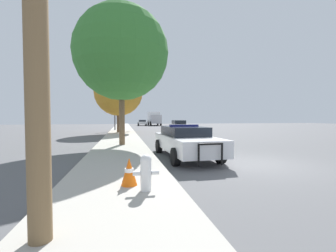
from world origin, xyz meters
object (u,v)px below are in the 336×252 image
object	(u,v)px
traffic_cone	(129,171)
box_truck	(154,118)
car_background_oncoming	(179,125)
fire_hydrant	(146,171)
traffic_light	(126,105)
car_background_distant	(142,122)
tree_sidewalk_mid	(119,92)
tree_sidewalk_near	(121,53)
police_car	(185,141)

from	to	relation	value
traffic_cone	box_truck	bearing A→B (deg)	81.41
car_background_oncoming	traffic_cone	size ratio (longest dim) A/B	6.36
traffic_cone	fire_hydrant	bearing A→B (deg)	-53.01
fire_hydrant	traffic_light	xyz separation A→B (m)	(-0.15, 25.67, 2.87)
car_background_distant	traffic_light	bearing A→B (deg)	-99.99
car_background_oncoming	box_truck	xyz separation A→B (m)	(-0.23, 22.25, 0.90)
fire_hydrant	traffic_cone	xyz separation A→B (m)	(-0.36, 0.48, -0.10)
car_background_oncoming	tree_sidewalk_mid	size ratio (longest dim) A/B	0.60
car_background_oncoming	tree_sidewalk_mid	distance (m)	9.09
fire_hydrant	tree_sidewalk_mid	world-z (taller)	tree_sidewalk_mid
traffic_light	tree_sidewalk_mid	size ratio (longest dim) A/B	0.65
box_truck	tree_sidewalk_near	world-z (taller)	tree_sidewalk_near
tree_sidewalk_mid	fire_hydrant	bearing A→B (deg)	-87.31
police_car	box_truck	size ratio (longest dim) A/B	0.78
box_truck	traffic_cone	size ratio (longest dim) A/B	10.09
tree_sidewalk_near	fire_hydrant	bearing A→B (deg)	-86.37
police_car	traffic_light	distance (m)	21.32
box_truck	fire_hydrant	bearing A→B (deg)	81.31
police_car	car_background_distant	xyz separation A→B (m)	(1.41, 39.92, -0.06)
tree_sidewalk_near	car_background_distant	bearing A→B (deg)	83.26
tree_sidewalk_near	police_car	bearing A→B (deg)	-56.63
car_background_oncoming	traffic_cone	world-z (taller)	car_background_oncoming
fire_hydrant	traffic_cone	bearing A→B (deg)	126.99
box_truck	tree_sidewalk_mid	distance (m)	26.46
traffic_light	car_background_oncoming	xyz separation A→B (m)	(6.85, -2.16, -2.68)
fire_hydrant	car_background_distant	size ratio (longest dim) A/B	0.20
traffic_light	box_truck	distance (m)	21.23
tree_sidewalk_mid	traffic_light	bearing A→B (deg)	80.96
car_background_distant	traffic_cone	size ratio (longest dim) A/B	6.15
fire_hydrant	tree_sidewalk_near	world-z (taller)	tree_sidewalk_near
car_background_oncoming	tree_sidewalk_near	distance (m)	17.02
tree_sidewalk_near	traffic_cone	world-z (taller)	tree_sidewalk_near
traffic_light	tree_sidewalk_mid	distance (m)	5.33
traffic_light	box_truck	world-z (taller)	traffic_light
traffic_light	car_background_distant	world-z (taller)	traffic_light
police_car	box_truck	world-z (taller)	box_truck
tree_sidewalk_mid	police_car	bearing A→B (deg)	-78.59
fire_hydrant	police_car	bearing A→B (deg)	64.27
fire_hydrant	tree_sidewalk_mid	distance (m)	20.96
box_truck	tree_sidewalk_near	size ratio (longest dim) A/B	0.81
police_car	box_truck	xyz separation A→B (m)	(4.23, 41.10, 0.91)
police_car	fire_hydrant	size ratio (longest dim) A/B	6.40
tree_sidewalk_near	traffic_cone	xyz separation A→B (m)	(0.20, -8.44, -5.20)
fire_hydrant	tree_sidewalk_near	size ratio (longest dim) A/B	0.10
car_background_oncoming	tree_sidewalk_mid	xyz separation A→B (m)	(-7.67, -2.97, 3.87)
car_background_oncoming	car_background_distant	bearing A→B (deg)	-80.99
fire_hydrant	box_truck	bearing A→B (deg)	81.94
traffic_light	tree_sidewalk_mid	bearing A→B (deg)	-99.04
car_background_distant	box_truck	world-z (taller)	box_truck
traffic_light	car_background_distant	bearing A→B (deg)	78.64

